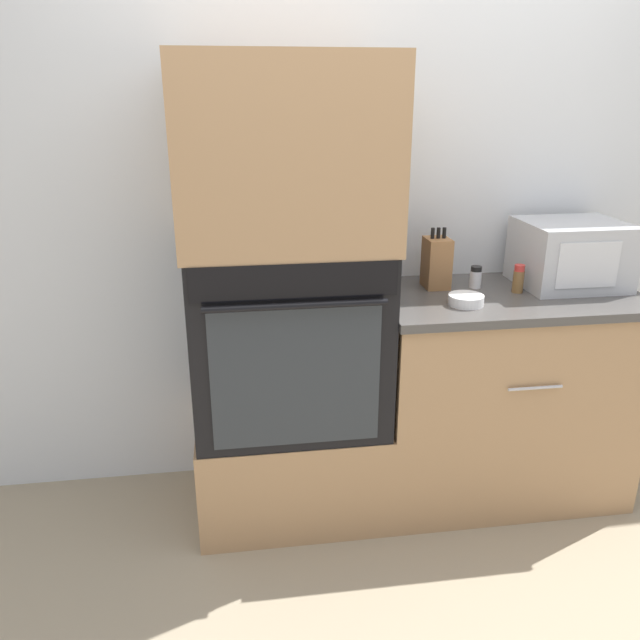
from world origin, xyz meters
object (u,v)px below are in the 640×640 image
(bowl, at_px, (466,300))
(microwave, at_px, (570,254))
(knife_block, at_px, (436,262))
(wall_oven, at_px, (288,334))
(condiment_jar_near, at_px, (518,279))
(condiment_jar_mid, at_px, (476,277))

(bowl, bearing_deg, microwave, 20.41)
(microwave, height_order, knife_block, microwave)
(wall_oven, xyz_separation_m, condiment_jar_near, (0.96, 0.01, 0.19))
(wall_oven, bearing_deg, knife_block, 11.31)
(knife_block, distance_m, bowl, 0.27)
(condiment_jar_near, bearing_deg, knife_block, 158.74)
(microwave, bearing_deg, knife_block, 174.83)
(knife_block, height_order, condiment_jar_mid, knife_block)
(condiment_jar_near, bearing_deg, condiment_jar_mid, 148.93)
(bowl, bearing_deg, wall_oven, 170.20)
(knife_block, bearing_deg, condiment_jar_near, -21.26)
(wall_oven, xyz_separation_m, bowl, (0.69, -0.12, 0.15))
(knife_block, bearing_deg, condiment_jar_mid, -11.15)
(condiment_jar_mid, bearing_deg, bowl, -119.49)
(condiment_jar_near, bearing_deg, microwave, 15.36)
(bowl, xyz_separation_m, condiment_jar_near, (0.27, 0.13, 0.04))
(condiment_jar_near, bearing_deg, wall_oven, -179.60)
(microwave, distance_m, bowl, 0.58)
(wall_oven, height_order, condiment_jar_near, wall_oven)
(condiment_jar_mid, bearing_deg, condiment_jar_near, -31.07)
(condiment_jar_near, height_order, condiment_jar_mid, condiment_jar_near)
(bowl, relative_size, condiment_jar_mid, 1.50)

